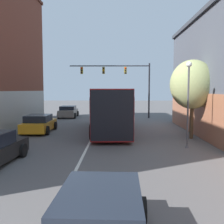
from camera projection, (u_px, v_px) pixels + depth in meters
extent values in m
cube|color=silver|center=(93.00, 136.00, 18.61)|extent=(0.14, 44.63, 0.01)
cube|color=#A86647|center=(222.00, 122.00, 14.53)|extent=(0.24, 24.44, 3.05)
cube|color=maroon|center=(111.00, 109.00, 20.86)|extent=(2.95, 11.42, 3.14)
cube|color=black|center=(111.00, 102.00, 20.81)|extent=(3.00, 11.20, 1.00)
cube|color=beige|center=(111.00, 112.00, 20.88)|extent=(2.99, 11.31, 0.31)
cube|color=black|center=(112.00, 116.00, 15.23)|extent=(2.53, 0.14, 3.01)
cylinder|color=black|center=(96.00, 120.00, 24.45)|extent=(0.33, 1.01, 1.00)
cylinder|color=black|center=(124.00, 120.00, 24.49)|extent=(0.33, 1.01, 1.00)
cylinder|color=black|center=(92.00, 132.00, 17.44)|extent=(0.33, 1.01, 1.00)
cylinder|color=black|center=(131.00, 132.00, 17.49)|extent=(0.33, 1.01, 1.00)
cube|color=black|center=(100.00, 203.00, 5.30)|extent=(1.72, 2.46, 0.53)
cylinder|color=black|center=(68.00, 208.00, 6.56)|extent=(0.24, 0.65, 0.65)
cylinder|color=black|center=(142.00, 210.00, 6.47)|extent=(0.24, 0.65, 0.65)
cube|color=slate|center=(68.00, 113.00, 31.66)|extent=(1.95, 4.36, 0.74)
cube|color=black|center=(68.00, 108.00, 31.40)|extent=(1.76, 2.28, 0.46)
cylinder|color=black|center=(62.00, 114.00, 33.01)|extent=(0.23, 0.65, 0.65)
cylinder|color=black|center=(78.00, 114.00, 33.02)|extent=(0.23, 0.65, 0.65)
cylinder|color=black|center=(58.00, 116.00, 30.34)|extent=(0.23, 0.65, 0.65)
cylinder|color=black|center=(75.00, 116.00, 30.35)|extent=(0.23, 0.65, 0.65)
cube|color=orange|center=(39.00, 125.00, 20.49)|extent=(1.91, 4.40, 0.67)
cube|color=black|center=(38.00, 118.00, 20.22)|extent=(1.73, 2.30, 0.51)
cylinder|color=black|center=(32.00, 125.00, 21.85)|extent=(0.23, 0.67, 0.66)
cylinder|color=black|center=(55.00, 125.00, 21.85)|extent=(0.23, 0.67, 0.66)
cylinder|color=black|center=(21.00, 130.00, 19.15)|extent=(0.23, 0.67, 0.66)
cylinder|color=black|center=(47.00, 130.00, 19.16)|extent=(0.23, 0.67, 0.66)
cylinder|color=black|center=(23.00, 150.00, 12.82)|extent=(0.25, 0.68, 0.67)
cylinder|color=black|center=(149.00, 91.00, 30.54)|extent=(0.18, 0.18, 6.38)
cylinder|color=black|center=(110.00, 66.00, 30.36)|extent=(9.25, 0.12, 0.12)
cube|color=#9E8419|center=(125.00, 70.00, 30.38)|extent=(0.28, 0.24, 0.80)
sphere|color=red|center=(125.00, 68.00, 30.21)|extent=(0.18, 0.18, 0.18)
sphere|color=black|center=(125.00, 70.00, 30.23)|extent=(0.18, 0.18, 0.18)
sphere|color=black|center=(125.00, 72.00, 30.25)|extent=(0.18, 0.18, 0.18)
cube|color=#9E8419|center=(104.00, 70.00, 30.42)|extent=(0.28, 0.24, 0.80)
sphere|color=black|center=(103.00, 68.00, 30.24)|extent=(0.18, 0.18, 0.18)
sphere|color=orange|center=(103.00, 70.00, 30.26)|extent=(0.18, 0.18, 0.18)
sphere|color=black|center=(103.00, 72.00, 30.28)|extent=(0.18, 0.18, 0.18)
cube|color=#9E8419|center=(82.00, 70.00, 30.45)|extent=(0.28, 0.24, 0.80)
sphere|color=red|center=(82.00, 68.00, 30.28)|extent=(0.18, 0.18, 0.18)
sphere|color=black|center=(82.00, 70.00, 30.30)|extent=(0.18, 0.18, 0.18)
sphere|color=black|center=(82.00, 72.00, 30.32)|extent=(0.18, 0.18, 0.18)
cone|color=#47474C|center=(187.00, 146.00, 14.93)|extent=(0.26, 0.26, 0.20)
cylinder|color=#47474C|center=(188.00, 108.00, 14.75)|extent=(0.10, 0.10, 4.60)
sphere|color=white|center=(189.00, 64.00, 14.54)|extent=(0.32, 0.32, 0.32)
cylinder|color=#4C3823|center=(192.00, 121.00, 17.68)|extent=(0.25, 0.25, 2.39)
ellipsoid|color=#99A366|center=(192.00, 84.00, 17.47)|extent=(2.99, 2.69, 3.29)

